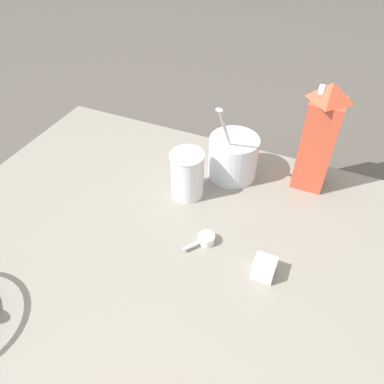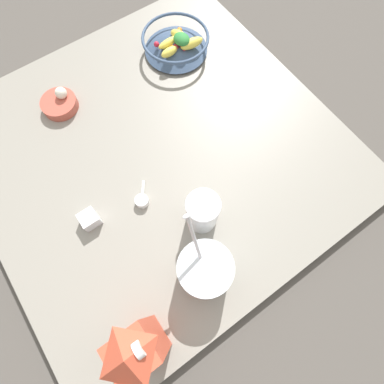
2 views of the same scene
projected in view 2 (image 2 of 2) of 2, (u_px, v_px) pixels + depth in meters
The scene contains 9 objects.
ground_plane at pixel (159, 153), 0.94m from camera, with size 6.00×6.00×0.00m, color #4C4742.
countertop at pixel (158, 150), 0.93m from camera, with size 1.05×1.05×0.03m.
fruit_bowl at pixel (176, 43), 1.00m from camera, with size 0.23×0.23×0.08m.
milk_carton at pixel (139, 348), 0.59m from camera, with size 0.08×0.08×0.29m.
yogurt_tub at pixel (205, 270), 0.72m from camera, with size 0.17×0.13×0.25m.
drinking_cup at pixel (202, 212), 0.77m from camera, with size 0.09×0.09×0.13m.
spice_jar at pixel (90, 219), 0.81m from camera, with size 0.05×0.05×0.04m.
measuring_scoop at pixel (142, 200), 0.84m from camera, with size 0.07×0.06×0.02m.
garlic_bowl at pixel (60, 103), 0.94m from camera, with size 0.11×0.11×0.06m.
Camera 2 is at (-0.42, 0.17, 0.84)m, focal length 28.00 mm.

